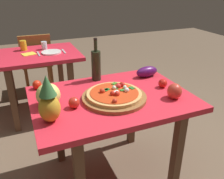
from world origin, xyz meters
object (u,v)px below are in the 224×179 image
object	(u,v)px
display_table	(112,109)
dinner_plate	(51,52)
knife_utensil	(64,51)
bell_pepper	(175,91)
wine_bottle	(96,65)
tomato_near_board	(74,103)
drinking_glass_juice	(23,45)
pizza_board	(115,97)
tomato_at_corner	(37,85)
drinking_glass_water	(44,45)
fork_utensil	(39,54)
eggplant	(147,72)
background_table	(37,64)
dining_chair	(37,60)
pizza	(115,93)
tomato_beside_pepper	(47,90)
tomato_by_bottle	(163,83)
napkin_folded	(29,54)
pineapple_left	(49,101)
melon	(48,95)

from	to	relation	value
display_table	dinner_plate	world-z (taller)	dinner_plate
knife_utensil	bell_pepper	bearing A→B (deg)	-72.38
wine_bottle	tomato_near_board	xyz separation A→B (m)	(-0.29, -0.39, -0.09)
bell_pepper	drinking_glass_juice	world-z (taller)	drinking_glass_juice
pizza_board	tomato_at_corner	bearing A→B (deg)	141.70
drinking_glass_water	dinner_plate	world-z (taller)	drinking_glass_water
tomato_at_corner	fork_utensil	distance (m)	0.93
eggplant	tomato_near_board	bearing A→B (deg)	-157.52
eggplant	fork_utensil	distance (m)	1.29
background_table	dining_chair	size ratio (longest dim) A/B	1.12
pizza	tomato_beside_pepper	bearing A→B (deg)	149.43
dining_chair	tomato_by_bottle	size ratio (longest dim) A/B	12.61
tomato_at_corner	napkin_folded	distance (m)	0.97
pizza	drinking_glass_water	xyz separation A→B (m)	(-0.27, 1.48, 0.01)
tomato_beside_pepper	fork_utensil	xyz separation A→B (m)	(0.07, 1.05, -0.03)
dining_chair	dinner_plate	distance (m)	0.70
pineapple_left	melon	world-z (taller)	pineapple_left
tomato_at_corner	fork_utensil	bearing A→B (deg)	82.63
background_table	knife_utensil	bearing A→B (deg)	-8.85
pineapple_left	wine_bottle	bearing A→B (deg)	47.30
knife_utensil	napkin_folded	world-z (taller)	knife_utensil
tomato_at_corner	bell_pepper	bearing A→B (deg)	-31.17
display_table	tomato_near_board	size ratio (longest dim) A/B	15.18
tomato_at_corner	napkin_folded	xyz separation A→B (m)	(0.02, 0.97, -0.03)
pineapple_left	dinner_plate	world-z (taller)	pineapple_left
pineapple_left	tomato_by_bottle	bearing A→B (deg)	9.82
fork_utensil	drinking_glass_juice	bearing A→B (deg)	119.15
napkin_folded	melon	bearing A→B (deg)	-89.01
tomato_near_board	knife_utensil	world-z (taller)	tomato_near_board
tomato_beside_pepper	knife_utensil	bearing A→B (deg)	71.79
dining_chair	fork_utensil	size ratio (longest dim) A/B	4.72
wine_bottle	pizza_board	bearing A→B (deg)	-89.27
tomato_beside_pepper	napkin_folded	size ratio (longest dim) A/B	0.51
background_table	knife_utensil	world-z (taller)	knife_utensil
wine_bottle	dinner_plate	size ratio (longest dim) A/B	1.58
dinner_plate	display_table	bearing A→B (deg)	-80.26
wine_bottle	melon	distance (m)	0.53
fork_utensil	melon	bearing A→B (deg)	-94.69
dining_chair	dinner_plate	xyz separation A→B (m)	(0.12, -0.63, 0.27)
tomato_beside_pepper	tomato_by_bottle	size ratio (longest dim) A/B	1.06
bell_pepper	knife_utensil	distance (m)	1.53
melon	knife_utensil	bearing A→B (deg)	73.79
pizza	tomato_beside_pepper	xyz separation A→B (m)	(-0.43, 0.25, -0.00)
fork_utensil	tomato_by_bottle	bearing A→B (deg)	-59.59
wine_bottle	tomato_beside_pepper	xyz separation A→B (m)	(-0.42, -0.12, -0.09)
drinking_glass_juice	knife_utensil	distance (m)	0.48
eggplant	knife_utensil	world-z (taller)	eggplant
display_table	pizza_board	size ratio (longest dim) A/B	2.49
fork_utensil	napkin_folded	size ratio (longest dim) A/B	1.29
display_table	tomato_beside_pepper	distance (m)	0.49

